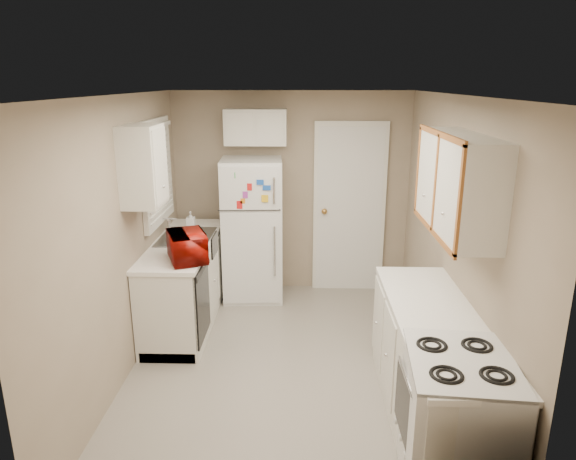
{
  "coord_description": "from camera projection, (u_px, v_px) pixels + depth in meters",
  "views": [
    {
      "loc": [
        0.13,
        -4.15,
        2.52
      ],
      "look_at": [
        0.0,
        0.5,
        1.15
      ],
      "focal_mm": 32.0,
      "sensor_mm": 36.0,
      "label": 1
    }
  ],
  "objects": [
    {
      "name": "floor",
      "position": [
        286.0,
        366.0,
        4.69
      ],
      "size": [
        3.8,
        3.8,
        0.0
      ],
      "primitive_type": "plane",
      "color": "#A8A197",
      "rests_on": "ground"
    },
    {
      "name": "ceiling",
      "position": [
        286.0,
        95.0,
        4.01
      ],
      "size": [
        3.8,
        3.8,
        0.0
      ],
      "primitive_type": "plane",
      "color": "white",
      "rests_on": "floor"
    },
    {
      "name": "wall_left",
      "position": [
        123.0,
        240.0,
        4.39
      ],
      "size": [
        3.8,
        3.8,
        0.0
      ],
      "primitive_type": "plane",
      "color": "gray",
      "rests_on": "floor"
    },
    {
      "name": "wall_right",
      "position": [
        452.0,
        242.0,
        4.32
      ],
      "size": [
        3.8,
        3.8,
        0.0
      ],
      "primitive_type": "plane",
      "color": "gray",
      "rests_on": "floor"
    },
    {
      "name": "wall_back",
      "position": [
        291.0,
        193.0,
        6.17
      ],
      "size": [
        2.8,
        2.8,
        0.0
      ],
      "primitive_type": "plane",
      "color": "gray",
      "rests_on": "floor"
    },
    {
      "name": "wall_front",
      "position": [
        275.0,
        357.0,
        2.53
      ],
      "size": [
        2.8,
        2.8,
        0.0
      ],
      "primitive_type": "plane",
      "color": "gray",
      "rests_on": "floor"
    },
    {
      "name": "left_counter",
      "position": [
        186.0,
        282.0,
        5.46
      ],
      "size": [
        0.6,
        1.8,
        0.9
      ],
      "primitive_type": "cube",
      "color": "silver",
      "rests_on": "floor"
    },
    {
      "name": "dishwasher",
      "position": [
        202.0,
        302.0,
        4.86
      ],
      "size": [
        0.03,
        0.58,
        0.72
      ],
      "primitive_type": "cube",
      "color": "black",
      "rests_on": "floor"
    },
    {
      "name": "sink",
      "position": [
        187.0,
        241.0,
        5.48
      ],
      "size": [
        0.54,
        0.74,
        0.16
      ],
      "primitive_type": "cube",
      "color": "gray",
      "rests_on": "left_counter"
    },
    {
      "name": "microwave",
      "position": [
        188.0,
        245.0,
        4.74
      ],
      "size": [
        0.54,
        0.42,
        0.31
      ],
      "primitive_type": "imported",
      "rotation": [
        0.0,
        0.0,
        1.96
      ],
      "color": "#7D0903",
      "rests_on": "left_counter"
    },
    {
      "name": "soap_bottle",
      "position": [
        191.0,
        221.0,
        5.73
      ],
      "size": [
        0.1,
        0.1,
        0.21
      ],
      "primitive_type": "imported",
      "rotation": [
        0.0,
        0.0,
        0.08
      ],
      "color": "white",
      "rests_on": "left_counter"
    },
    {
      "name": "window_blinds",
      "position": [
        158.0,
        172.0,
        5.28
      ],
      "size": [
        0.1,
        0.98,
        1.08
      ],
      "primitive_type": "cube",
      "color": "silver",
      "rests_on": "wall_left"
    },
    {
      "name": "upper_cabinet_left",
      "position": [
        143.0,
        166.0,
        4.43
      ],
      "size": [
        0.3,
        0.45,
        0.7
      ],
      "primitive_type": "cube",
      "color": "silver",
      "rests_on": "wall_left"
    },
    {
      "name": "refrigerator",
      "position": [
        253.0,
        229.0,
        6.01
      ],
      "size": [
        0.72,
        0.7,
        1.66
      ],
      "primitive_type": "cube",
      "rotation": [
        0.0,
        0.0,
        0.05
      ],
      "color": "silver",
      "rests_on": "floor"
    },
    {
      "name": "cabinet_over_fridge",
      "position": [
        256.0,
        127.0,
        5.82
      ],
      "size": [
        0.7,
        0.3,
        0.4
      ],
      "primitive_type": "cube",
      "color": "silver",
      "rests_on": "wall_back"
    },
    {
      "name": "interior_door",
      "position": [
        349.0,
        209.0,
        6.17
      ],
      "size": [
        0.86,
        0.06,
        2.08
      ],
      "primitive_type": "cube",
      "color": "silver",
      "rests_on": "floor"
    },
    {
      "name": "right_counter",
      "position": [
        433.0,
        372.0,
        3.77
      ],
      "size": [
        0.6,
        2.0,
        0.9
      ],
      "primitive_type": "cube",
      "color": "silver",
      "rests_on": "floor"
    },
    {
      "name": "stove",
      "position": [
        455.0,
        425.0,
        3.17
      ],
      "size": [
        0.68,
        0.82,
        0.93
      ],
      "primitive_type": "cube",
      "rotation": [
        0.0,
        0.0,
        -0.09
      ],
      "color": "silver",
      "rests_on": "floor"
    },
    {
      "name": "upper_cabinet_right",
      "position": [
        458.0,
        184.0,
        3.67
      ],
      "size": [
        0.3,
        1.2,
        0.7
      ],
      "primitive_type": "cube",
      "color": "silver",
      "rests_on": "wall_right"
    }
  ]
}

